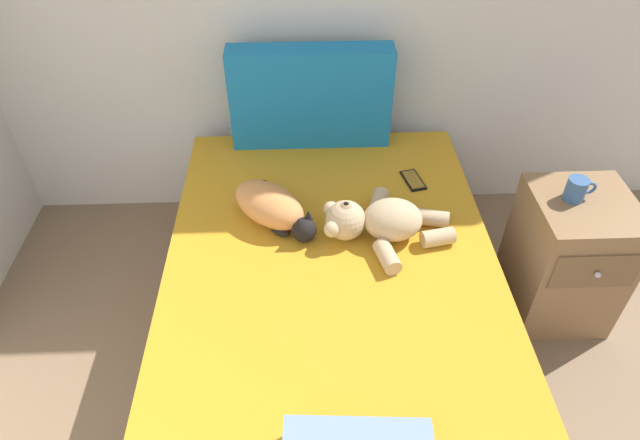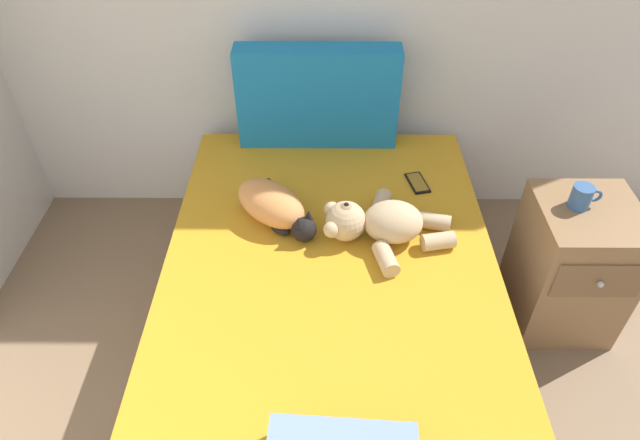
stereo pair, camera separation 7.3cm
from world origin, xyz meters
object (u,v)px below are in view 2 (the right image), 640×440
(patterned_cushion, at_px, (318,97))
(teddy_bear, at_px, (379,223))
(bed, at_px, (330,323))
(nightstand, at_px, (570,266))
(cell_phone, at_px, (417,183))
(cat, at_px, (274,206))
(mug, at_px, (582,197))

(patterned_cushion, height_order, teddy_bear, patterned_cushion)
(bed, height_order, nightstand, nightstand)
(cell_phone, bearing_deg, nightstand, -27.35)
(bed, xyz_separation_m, cat, (-0.23, 0.34, 0.32))
(cell_phone, bearing_deg, teddy_bear, -120.12)
(cat, xyz_separation_m, mug, (1.19, -0.06, 0.10))
(cat, bearing_deg, patterned_cushion, 73.73)
(patterned_cushion, bearing_deg, cat, -106.27)
(bed, relative_size, cell_phone, 12.70)
(teddy_bear, height_order, mug, mug)
(teddy_bear, relative_size, mug, 4.30)
(nightstand, bearing_deg, bed, -165.99)
(patterned_cushion, height_order, cat, patterned_cushion)
(mug, bearing_deg, cell_phone, 152.63)
(cell_phone, bearing_deg, bed, -124.03)
(nightstand, bearing_deg, patterned_cushion, 147.99)
(bed, distance_m, mug, 1.09)
(cat, bearing_deg, nightstand, -3.79)
(cell_phone, height_order, mug, mug)
(bed, xyz_separation_m, nightstand, (1.02, 0.25, 0.06))
(bed, height_order, cell_phone, cell_phone)
(patterned_cushion, bearing_deg, nightstand, -32.01)
(bed, distance_m, patterned_cushion, 1.05)
(cat, bearing_deg, bed, -55.86)
(patterned_cushion, relative_size, nightstand, 1.21)
(patterned_cushion, xyz_separation_m, cell_phone, (0.45, -0.35, -0.23))
(bed, distance_m, cell_phone, 0.74)
(cat, distance_m, teddy_bear, 0.43)
(teddy_bear, height_order, nightstand, teddy_bear)
(cell_phone, relative_size, nightstand, 0.26)
(cat, xyz_separation_m, teddy_bear, (0.42, -0.10, 0.00))
(teddy_bear, distance_m, mug, 0.78)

